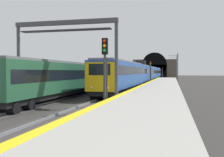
# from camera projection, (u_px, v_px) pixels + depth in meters

# --- Properties ---
(ground_plane) EXTENTS (320.00, 320.00, 0.00)m
(ground_plane) POSITION_uv_depth(u_px,v_px,m) (88.00, 108.00, 18.83)
(ground_plane) COLOR #302D2B
(platform_right) EXTENTS (112.00, 4.80, 1.02)m
(platform_right) POSITION_uv_depth(u_px,v_px,m) (149.00, 103.00, 17.75)
(platform_right) COLOR #9E9B93
(platform_right) RESTS_ON ground_plane
(platform_right_edge_strip) EXTENTS (112.00, 0.50, 0.01)m
(platform_right_edge_strip) POSITION_uv_depth(u_px,v_px,m) (119.00, 96.00, 18.24)
(platform_right_edge_strip) COLOR yellow
(platform_right_edge_strip) RESTS_ON platform_right
(track_main_line) EXTENTS (160.00, 2.97, 0.21)m
(track_main_line) POSITION_uv_depth(u_px,v_px,m) (88.00, 108.00, 18.82)
(track_main_line) COLOR #383533
(track_main_line) RESTS_ON ground_plane
(track_adjacent_line) EXTENTS (160.00, 3.01, 0.21)m
(track_adjacent_line) POSITION_uv_depth(u_px,v_px,m) (31.00, 106.00, 19.94)
(track_adjacent_line) COLOR #383533
(track_adjacent_line) RESTS_ON ground_plane
(train_main_approaching) EXTENTS (75.31, 3.27, 4.90)m
(train_main_approaching) POSITION_uv_depth(u_px,v_px,m) (146.00, 73.00, 58.85)
(train_main_approaching) COLOR #264C99
(train_main_approaching) RESTS_ON ground_plane
(train_adjacent_platform) EXTENTS (63.77, 2.92, 3.73)m
(train_adjacent_platform) POSITION_uv_depth(u_px,v_px,m) (112.00, 75.00, 46.10)
(train_adjacent_platform) COLOR #235638
(train_adjacent_platform) RESTS_ON ground_plane
(railway_signal_near) EXTENTS (0.39, 0.38, 4.91)m
(railway_signal_near) POSITION_uv_depth(u_px,v_px,m) (105.00, 68.00, 16.30)
(railway_signal_near) COLOR #38383D
(railway_signal_near) RESTS_ON ground_plane
(railway_signal_mid) EXTENTS (0.39, 0.38, 4.79)m
(railway_signal_mid) POSITION_uv_depth(u_px,v_px,m) (150.00, 71.00, 49.16)
(railway_signal_mid) COLOR #38383D
(railway_signal_mid) RESTS_ON ground_plane
(railway_signal_far) EXTENTS (0.39, 0.38, 4.33)m
(railway_signal_far) POSITION_uv_depth(u_px,v_px,m) (162.00, 72.00, 103.90)
(railway_signal_far) COLOR #4C4C54
(railway_signal_far) RESTS_ON ground_plane
(overhead_signal_gantry) EXTENTS (0.70, 8.83, 6.89)m
(overhead_signal_gantry) POSITION_uv_depth(u_px,v_px,m) (65.00, 41.00, 20.43)
(overhead_signal_gantry) COLOR #3F3F47
(overhead_signal_gantry) RESTS_ON ground_plane
(tunnel_portal) EXTENTS (2.69, 20.55, 11.63)m
(tunnel_portal) POSITION_uv_depth(u_px,v_px,m) (155.00, 68.00, 119.39)
(tunnel_portal) COLOR #51473D
(tunnel_portal) RESTS_ON ground_plane
(catenary_mast_near) EXTENTS (0.22, 2.34, 7.77)m
(catenary_mast_near) POSITION_uv_depth(u_px,v_px,m) (177.00, 67.00, 77.93)
(catenary_mast_near) COLOR #595B60
(catenary_mast_near) RESTS_ON ground_plane
(catenary_mast_far) EXTENTS (0.22, 2.41, 7.34)m
(catenary_mast_far) POSITION_uv_depth(u_px,v_px,m) (178.00, 67.00, 62.68)
(catenary_mast_far) COLOR #595B60
(catenary_mast_far) RESTS_ON ground_plane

